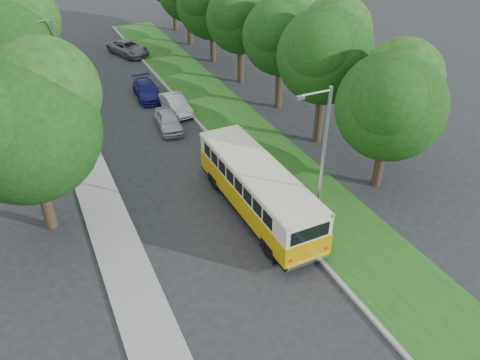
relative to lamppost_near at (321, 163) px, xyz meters
name	(u,v)px	position (x,y,z in m)	size (l,w,h in m)	color
ground	(216,232)	(-4.21, 2.50, -4.37)	(120.00, 120.00, 0.00)	#242426
curb	(238,168)	(-0.61, 7.50, -4.29)	(0.20, 70.00, 0.15)	gray
grass_verge	(272,160)	(1.74, 7.50, -4.30)	(4.50, 70.00, 0.13)	#195416
sidewalk	(101,202)	(-9.01, 7.50, -4.31)	(2.20, 70.00, 0.12)	gray
treeline	(160,21)	(-1.06, 20.49, 1.56)	(24.27, 41.91, 9.46)	#332319
lamppost_near	(321,163)	(0.00, 0.00, 0.00)	(1.71, 0.16, 8.00)	gray
lamppost_far	(60,68)	(-8.91, 18.50, -0.25)	(1.71, 0.16, 7.50)	gray
warning_sign	(80,123)	(-8.71, 14.48, -2.66)	(0.56, 0.10, 2.50)	gray
vintage_bus	(258,191)	(-1.61, 2.98, -2.90)	(2.55, 9.89, 2.94)	#DE9F07
car_silver	(168,121)	(-2.80, 14.52, -3.72)	(1.53, 3.80, 1.30)	#B6B6BB
car_white	(176,104)	(-1.44, 16.95, -3.73)	(1.36, 3.90, 1.29)	silver
car_blue	(147,90)	(-2.64, 20.58, -3.72)	(1.81, 4.44, 1.29)	navy
car_grey	(128,48)	(-1.35, 31.90, -3.67)	(2.31, 5.02, 1.39)	slate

